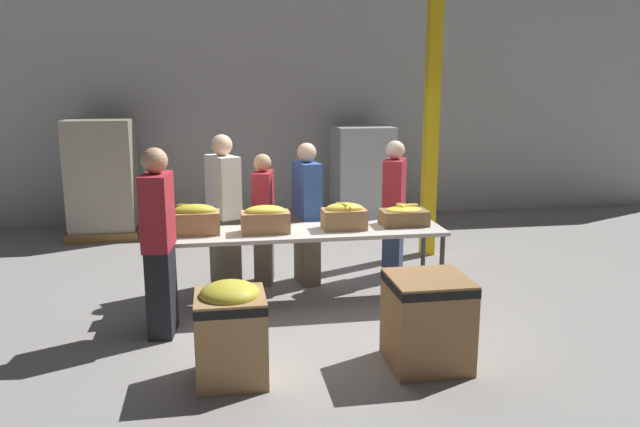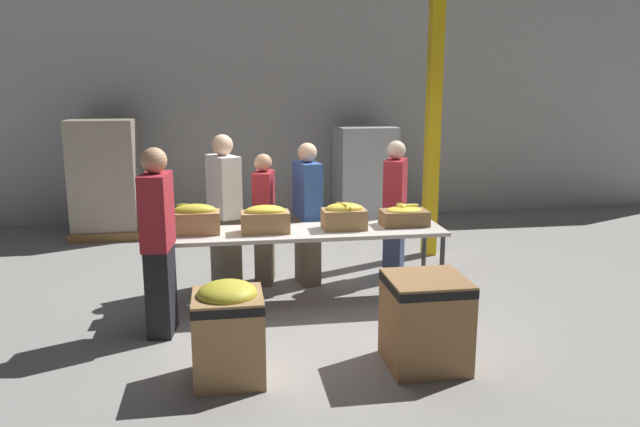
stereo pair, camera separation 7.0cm
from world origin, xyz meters
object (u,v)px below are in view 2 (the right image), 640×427
(banana_box_2, at_px, (344,216))
(support_pillar, at_px, (434,104))
(volunteer_4, at_px, (308,215))
(donation_bin_0, at_px, (228,328))
(donation_bin_1, at_px, (425,318))
(banana_box_1, at_px, (265,219))
(volunteer_2, at_px, (395,210))
(pallet_stack_0, at_px, (365,177))
(banana_box_0, at_px, (195,219))
(volunteer_3, at_px, (225,213))
(volunteer_0, at_px, (264,220))
(pallet_stack_1, at_px, (107,187))
(volunteer_1, at_px, (159,243))
(banana_box_3, at_px, (404,216))
(pallet_stack_2, at_px, (106,178))
(sorting_table, at_px, (305,235))

(banana_box_2, xyz_separation_m, support_pillar, (1.49, 1.61, 1.07))
(volunteer_4, xyz_separation_m, donation_bin_0, (-0.94, -2.27, -0.38))
(banana_box_2, bearing_deg, donation_bin_1, -77.22)
(banana_box_1, height_order, volunteer_2, volunteer_2)
(pallet_stack_0, bearing_deg, donation_bin_1, -97.40)
(banana_box_0, relative_size, volunteer_3, 0.29)
(volunteer_0, height_order, pallet_stack_0, pallet_stack_0)
(volunteer_0, bearing_deg, pallet_stack_1, -128.90)
(volunteer_3, distance_m, pallet_stack_0, 3.63)
(volunteer_1, bearing_deg, banana_box_3, -69.18)
(banana_box_2, bearing_deg, volunteer_3, 151.79)
(volunteer_0, bearing_deg, banana_box_1, 9.84)
(pallet_stack_0, distance_m, pallet_stack_1, 4.01)
(banana_box_2, relative_size, volunteer_4, 0.28)
(banana_box_2, distance_m, volunteer_3, 1.39)
(banana_box_1, distance_m, pallet_stack_0, 3.98)
(banana_box_2, xyz_separation_m, volunteer_2, (0.75, 0.73, -0.12))
(volunteer_0, height_order, support_pillar, support_pillar)
(banana_box_0, bearing_deg, donation_bin_1, -41.10)
(volunteer_0, xyz_separation_m, pallet_stack_2, (-2.18, 2.68, 0.12))
(banana_box_0, height_order, banana_box_3, banana_box_0)
(volunteer_2, height_order, volunteer_3, volunteer_3)
(banana_box_3, xyz_separation_m, volunteer_3, (-1.89, 0.59, -0.03))
(banana_box_2, distance_m, pallet_stack_2, 4.53)
(pallet_stack_1, bearing_deg, sorting_table, -53.90)
(banana_box_1, distance_m, banana_box_2, 0.82)
(pallet_stack_0, distance_m, pallet_stack_2, 3.99)
(pallet_stack_2, bearing_deg, banana_box_3, -42.78)
(banana_box_1, xyz_separation_m, donation_bin_1, (1.19, -1.58, -0.53))
(support_pillar, bearing_deg, banana_box_3, -118.03)
(volunteer_0, relative_size, donation_bin_1, 2.00)
(sorting_table, bearing_deg, banana_box_1, -175.88)
(banana_box_2, distance_m, pallet_stack_1, 4.63)
(banana_box_1, height_order, volunteer_3, volunteer_3)
(donation_bin_0, relative_size, pallet_stack_0, 0.50)
(banana_box_0, relative_size, donation_bin_0, 0.62)
(banana_box_2, relative_size, volunteer_2, 0.28)
(pallet_stack_0, xyz_separation_m, pallet_stack_2, (-3.99, -0.07, 0.08))
(support_pillar, bearing_deg, volunteer_1, -146.48)
(banana_box_3, bearing_deg, pallet_stack_2, 137.22)
(banana_box_0, xyz_separation_m, volunteer_0, (0.74, 0.70, -0.19))
(banana_box_3, distance_m, volunteer_4, 1.13)
(volunteer_1, xyz_separation_m, volunteer_4, (1.54, 1.25, -0.05))
(sorting_table, xyz_separation_m, banana_box_2, (0.41, -0.01, 0.19))
(sorting_table, bearing_deg, pallet_stack_0, 67.61)
(volunteer_4, distance_m, pallet_stack_0, 3.13)
(volunteer_0, bearing_deg, volunteer_3, -66.12)
(support_pillar, bearing_deg, pallet_stack_2, 157.76)
(banana_box_1, xyz_separation_m, pallet_stack_2, (-2.14, 3.45, -0.07))
(banana_box_2, xyz_separation_m, donation_bin_0, (-1.23, -1.61, -0.50))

